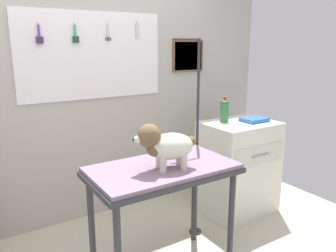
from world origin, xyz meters
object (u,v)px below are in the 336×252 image
object	(u,v)px
grooming_arm	(196,148)
soda_bottle	(224,110)
cabinet_right	(238,167)
dog	(164,145)
grooming_table	(163,178)

from	to	relation	value
grooming_arm	soda_bottle	world-z (taller)	grooming_arm
cabinet_right	soda_bottle	bearing A→B (deg)	138.61
dog	cabinet_right	distance (m)	1.35
grooming_arm	dog	bearing A→B (deg)	-146.15
cabinet_right	grooming_arm	bearing A→B (deg)	-169.00
cabinet_right	soda_bottle	size ratio (longest dim) A/B	3.76
grooming_arm	cabinet_right	world-z (taller)	grooming_arm
grooming_arm	cabinet_right	bearing A→B (deg)	11.00
grooming_table	cabinet_right	world-z (taller)	cabinet_right
dog	soda_bottle	size ratio (longest dim) A/B	1.75
grooming_arm	cabinet_right	distance (m)	0.70
grooming_table	dog	bearing A→B (deg)	-108.72
grooming_arm	cabinet_right	xyz separation A→B (m)	(0.61, 0.12, -0.33)
cabinet_right	soda_bottle	xyz separation A→B (m)	(-0.11, 0.10, 0.56)
grooming_table	grooming_arm	xyz separation A→B (m)	(0.51, 0.30, 0.05)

